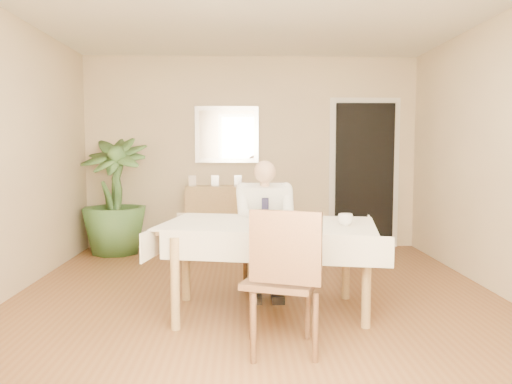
{
  "coord_description": "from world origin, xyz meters",
  "views": [
    {
      "loc": [
        -0.14,
        -4.33,
        1.35
      ],
      "look_at": [
        0.0,
        0.35,
        0.95
      ],
      "focal_mm": 35.0,
      "sensor_mm": 36.0,
      "label": 1
    }
  ],
  "objects_px": {
    "seated_man": "(265,220)",
    "potted_palm": "(115,196)",
    "coffee_mug": "(345,220)",
    "sideboard": "(227,218)",
    "dining_table": "(269,233)",
    "chair_far": "(264,232)",
    "chair_near": "(283,273)"
  },
  "relations": [
    {
      "from": "seated_man",
      "to": "sideboard",
      "type": "relative_size",
      "value": 1.16
    },
    {
      "from": "potted_palm",
      "to": "dining_table",
      "type": "bearing_deg",
      "value": -52.44
    },
    {
      "from": "coffee_mug",
      "to": "sideboard",
      "type": "xyz_separation_m",
      "value": [
        -1.02,
        2.78,
        -0.37
      ]
    },
    {
      "from": "dining_table",
      "to": "potted_palm",
      "type": "distance_m",
      "value": 3.06
    },
    {
      "from": "seated_man",
      "to": "potted_palm",
      "type": "xyz_separation_m",
      "value": [
        -1.86,
        1.83,
        0.06
      ]
    },
    {
      "from": "potted_palm",
      "to": "chair_near",
      "type": "bearing_deg",
      "value": -59.85
    },
    {
      "from": "potted_palm",
      "to": "seated_man",
      "type": "bearing_deg",
      "value": -44.48
    },
    {
      "from": "dining_table",
      "to": "potted_palm",
      "type": "xyz_separation_m",
      "value": [
        -1.86,
        2.42,
        0.08
      ]
    },
    {
      "from": "chair_far",
      "to": "coffee_mug",
      "type": "bearing_deg",
      "value": -54.77
    },
    {
      "from": "seated_man",
      "to": "potted_palm",
      "type": "bearing_deg",
      "value": 135.52
    },
    {
      "from": "chair_far",
      "to": "chair_near",
      "type": "distance_m",
      "value": 1.75
    },
    {
      "from": "chair_near",
      "to": "seated_man",
      "type": "bearing_deg",
      "value": 111.51
    },
    {
      "from": "dining_table",
      "to": "chair_far",
      "type": "relative_size",
      "value": 2.06
    },
    {
      "from": "chair_near",
      "to": "sideboard",
      "type": "xyz_separation_m",
      "value": [
        -0.47,
        3.48,
        -0.12
      ]
    },
    {
      "from": "chair_far",
      "to": "sideboard",
      "type": "height_order",
      "value": "chair_far"
    },
    {
      "from": "dining_table",
      "to": "chair_near",
      "type": "xyz_separation_m",
      "value": [
        0.05,
        -0.87,
        -0.12
      ]
    },
    {
      "from": "sideboard",
      "to": "seated_man",
      "type": "bearing_deg",
      "value": -77.81
    },
    {
      "from": "sideboard",
      "to": "potted_palm",
      "type": "height_order",
      "value": "potted_palm"
    },
    {
      "from": "chair_far",
      "to": "chair_near",
      "type": "xyz_separation_m",
      "value": [
        0.05,
        -1.75,
        0.03
      ]
    },
    {
      "from": "dining_table",
      "to": "coffee_mug",
      "type": "distance_m",
      "value": 0.63
    },
    {
      "from": "chair_near",
      "to": "seated_man",
      "type": "height_order",
      "value": "seated_man"
    },
    {
      "from": "chair_far",
      "to": "coffee_mug",
      "type": "distance_m",
      "value": 1.24
    },
    {
      "from": "dining_table",
      "to": "potted_palm",
      "type": "relative_size",
      "value": 1.27
    },
    {
      "from": "coffee_mug",
      "to": "sideboard",
      "type": "distance_m",
      "value": 2.98
    },
    {
      "from": "chair_far",
      "to": "seated_man",
      "type": "bearing_deg",
      "value": -84.43
    },
    {
      "from": "chair_far",
      "to": "coffee_mug",
      "type": "relative_size",
      "value": 7.81
    },
    {
      "from": "chair_near",
      "to": "potted_palm",
      "type": "distance_m",
      "value": 3.81
    },
    {
      "from": "chair_far",
      "to": "sideboard",
      "type": "distance_m",
      "value": 1.79
    },
    {
      "from": "chair_near",
      "to": "chair_far",
      "type": "bearing_deg",
      "value": 111.2
    },
    {
      "from": "sideboard",
      "to": "chair_near",
      "type": "bearing_deg",
      "value": -81.89
    },
    {
      "from": "seated_man",
      "to": "sideboard",
      "type": "distance_m",
      "value": 2.08
    },
    {
      "from": "chair_far",
      "to": "potted_palm",
      "type": "distance_m",
      "value": 2.42
    }
  ]
}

